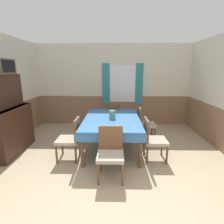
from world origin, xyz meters
TOP-DOWN VIEW (x-y plane):
  - ground_plane at (0.00, 0.00)m, footprint 16.00×16.00m
  - wall_back at (0.01, 4.00)m, footprint 5.32×0.10m
  - dining_table at (0.00, 2.08)m, footprint 1.28×1.88m
  - chair_left_near at (-0.82, 1.55)m, footprint 0.44×0.44m
  - chair_right_near at (0.82, 1.55)m, footprint 0.44×0.44m
  - chair_head_near at (0.00, 0.96)m, footprint 0.44×0.44m
  - chair_head_window at (0.00, 3.20)m, footprint 0.44×0.44m
  - chair_right_far at (0.82, 2.62)m, footprint 0.44×0.44m
  - sideboard at (-2.23, 1.82)m, footprint 0.46×1.23m
  - tv at (-2.23, 1.87)m, footprint 0.29×0.53m
  - vase at (0.01, 2.07)m, footprint 0.14×0.14m

SIDE VIEW (x-z plane):
  - ground_plane at x=0.00m, z-range 0.00..0.00m
  - chair_left_near at x=-0.82m, z-range 0.03..0.90m
  - chair_right_near at x=0.82m, z-range 0.03..0.90m
  - chair_head_near at x=0.00m, z-range 0.03..0.90m
  - chair_head_window at x=0.00m, z-range 0.03..0.90m
  - chair_right_far at x=0.82m, z-range 0.03..0.90m
  - dining_table at x=0.00m, z-range 0.26..0.99m
  - sideboard at x=-2.23m, z-range -0.13..1.58m
  - vase at x=0.01m, z-range 0.72..0.91m
  - wall_back at x=0.01m, z-range 0.00..2.60m
  - tv at x=-2.23m, z-range 1.71..2.02m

